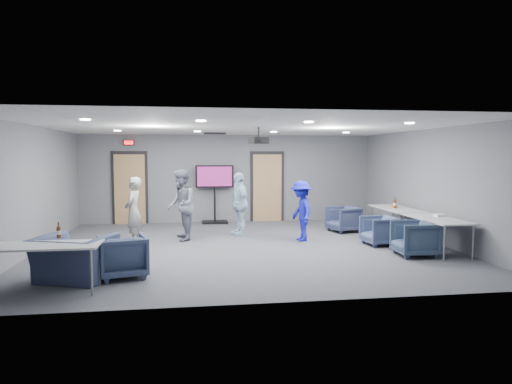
{
  "coord_description": "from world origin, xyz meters",
  "views": [
    {
      "loc": [
        -1.22,
        -10.15,
        2.06
      ],
      "look_at": [
        0.34,
        0.53,
        1.2
      ],
      "focal_mm": 32.0,
      "sensor_mm": 36.0,
      "label": 1
    }
  ],
  "objects": [
    {
      "name": "table_right_a",
      "position": [
        4.0,
        0.76,
        0.69
      ],
      "size": [
        0.77,
        1.84,
        0.73
      ],
      "rotation": [
        0.0,
        0.0,
        1.57
      ],
      "color": "silver",
      "rests_on": "floor"
    },
    {
      "name": "table_front_left",
      "position": [
        -3.47,
        -3.0,
        0.68
      ],
      "size": [
        1.78,
        0.74,
        0.73
      ],
      "rotation": [
        0.0,
        0.0,
        0.0
      ],
      "color": "silver",
      "rests_on": "floor"
    },
    {
      "name": "ceiling",
      "position": [
        0.0,
        0.0,
        2.7
      ],
      "size": [
        9.0,
        9.0,
        0.0
      ],
      "primitive_type": "plane",
      "rotation": [
        3.14,
        0.0,
        0.0
      ],
      "color": "silver",
      "rests_on": "wall_back"
    },
    {
      "name": "person_b",
      "position": [
        -1.43,
        1.0,
        0.87
      ],
      "size": [
        0.73,
        0.9,
        1.74
      ],
      "primitive_type": "imported",
      "rotation": [
        0.0,
        0.0,
        -1.49
      ],
      "color": "slate",
      "rests_on": "floor"
    },
    {
      "name": "table_right_b",
      "position": [
        4.0,
        -1.14,
        0.69
      ],
      "size": [
        0.77,
        1.85,
        0.73
      ],
      "rotation": [
        0.0,
        0.0,
        1.57
      ],
      "color": "silver",
      "rests_on": "floor"
    },
    {
      "name": "chair_right_b",
      "position": [
        3.12,
        -0.25,
        0.33
      ],
      "size": [
        0.79,
        0.77,
        0.67
      ],
      "primitive_type": "imported",
      "rotation": [
        0.0,
        0.0,
        -1.49
      ],
      "color": "#3E4A6B",
      "rests_on": "floor"
    },
    {
      "name": "tv_stand",
      "position": [
        -0.46,
        3.75,
        1.01
      ],
      "size": [
        1.16,
        0.55,
        1.77
      ],
      "color": "black",
      "rests_on": "floor"
    },
    {
      "name": "snack_box",
      "position": [
        4.0,
        0.91,
        0.75
      ],
      "size": [
        0.2,
        0.17,
        0.04
      ],
      "primitive_type": "cube",
      "rotation": [
        0.0,
        0.0,
        0.35
      ],
      "color": "#D75A35",
      "rests_on": "table_right_a"
    },
    {
      "name": "chair_front_b",
      "position": [
        -3.11,
        -2.4,
        0.37
      ],
      "size": [
        1.42,
        1.33,
        0.75
      ],
      "primitive_type": "imported",
      "rotation": [
        0.0,
        0.0,
        2.8
      ],
      "color": "#394363",
      "rests_on": "floor"
    },
    {
      "name": "wall_back",
      "position": [
        0.0,
        4.0,
        1.35
      ],
      "size": [
        9.0,
        0.02,
        2.7
      ],
      "primitive_type": "cube",
      "color": "slate",
      "rests_on": "floor"
    },
    {
      "name": "door_right",
      "position": [
        1.2,
        3.95,
        1.07
      ],
      "size": [
        1.06,
        0.17,
        2.24
      ],
      "color": "black",
      "rests_on": "wall_back"
    },
    {
      "name": "door_left",
      "position": [
        -3.0,
        3.95,
        1.07
      ],
      "size": [
        1.06,
        0.17,
        2.24
      ],
      "color": "black",
      "rests_on": "wall_back"
    },
    {
      "name": "chair_right_a",
      "position": [
        2.9,
        1.64,
        0.34
      ],
      "size": [
        0.92,
        0.91,
        0.69
      ],
      "primitive_type": "imported",
      "rotation": [
        0.0,
        0.0,
        -1.3
      ],
      "color": "#343C5B",
      "rests_on": "floor"
    },
    {
      "name": "chair_right_c",
      "position": [
        3.35,
        -1.46,
        0.36
      ],
      "size": [
        0.84,
        0.82,
        0.73
      ],
      "primitive_type": "imported",
      "rotation": [
        0.0,
        0.0,
        -1.63
      ],
      "color": "#35445B",
      "rests_on": "floor"
    },
    {
      "name": "bottle_front",
      "position": [
        -3.32,
        -2.46,
        0.83
      ],
      "size": [
        0.07,
        0.07,
        0.26
      ],
      "color": "#51250E",
      "rests_on": "table_front_left"
    },
    {
      "name": "wrapper",
      "position": [
        4.22,
        -0.9,
        0.76
      ],
      "size": [
        0.26,
        0.2,
        0.05
      ],
      "primitive_type": "cube",
      "rotation": [
        0.0,
        0.0,
        0.2
      ],
      "color": "white",
      "rests_on": "table_right_b"
    },
    {
      "name": "hvac_diffuser",
      "position": [
        -0.5,
        2.8,
        2.69
      ],
      "size": [
        0.6,
        0.6,
        0.03
      ],
      "primitive_type": "cube",
      "color": "black",
      "rests_on": "ceiling"
    },
    {
      "name": "floor",
      "position": [
        0.0,
        0.0,
        0.0
      ],
      "size": [
        9.0,
        9.0,
        0.0
      ],
      "primitive_type": "plane",
      "color": "#3D4046",
      "rests_on": "ground"
    },
    {
      "name": "wall_left",
      "position": [
        -4.5,
        0.0,
        1.35
      ],
      "size": [
        0.02,
        8.0,
        2.7
      ],
      "primitive_type": "cube",
      "color": "slate",
      "rests_on": "floor"
    },
    {
      "name": "chair_front_a",
      "position": [
        -2.36,
        -2.29,
        0.36
      ],
      "size": [
        0.95,
        0.96,
        0.72
      ],
      "primitive_type": "imported",
      "rotation": [
        0.0,
        0.0,
        3.4
      ],
      "color": "#3C4867",
      "rests_on": "floor"
    },
    {
      "name": "person_a",
      "position": [
        -2.5,
        0.55,
        0.79
      ],
      "size": [
        0.48,
        0.64,
        1.58
      ],
      "primitive_type": "imported",
      "rotation": [
        0.0,
        0.0,
        -1.76
      ],
      "color": "gray",
      "rests_on": "floor"
    },
    {
      "name": "person_c",
      "position": [
        0.05,
        1.53,
        0.82
      ],
      "size": [
        0.65,
        1.03,
        1.63
      ],
      "primitive_type": "imported",
      "rotation": [
        0.0,
        0.0,
        -1.29
      ],
      "color": "#BEDFF4",
      "rests_on": "floor"
    },
    {
      "name": "exit_sign",
      "position": [
        -3.0,
        3.93,
        2.45
      ],
      "size": [
        0.32,
        0.08,
        0.16
      ],
      "color": "black",
      "rests_on": "wall_back"
    },
    {
      "name": "downlights",
      "position": [
        0.0,
        0.0,
        2.68
      ],
      "size": [
        6.18,
        3.78,
        0.02
      ],
      "color": "white",
      "rests_on": "ceiling"
    },
    {
      "name": "person_d",
      "position": [
        1.45,
        0.53,
        0.73
      ],
      "size": [
        0.63,
        0.99,
        1.46
      ],
      "primitive_type": "imported",
      "rotation": [
        0.0,
        0.0,
        -1.48
      ],
      "color": "#1B1DB0",
      "rests_on": "floor"
    },
    {
      "name": "bottle_right",
      "position": [
        3.95,
        0.75,
        0.84
      ],
      "size": [
        0.08,
        0.08,
        0.29
      ],
      "color": "#51250E",
      "rests_on": "table_right_a"
    },
    {
      "name": "wall_right",
      "position": [
        4.5,
        0.0,
        1.35
      ],
      "size": [
        0.02,
        8.0,
        2.7
      ],
      "primitive_type": "cube",
      "color": "slate",
      "rests_on": "floor"
    },
    {
      "name": "projector",
      "position": [
        0.31,
        -0.11,
        2.4
      ],
      "size": [
        0.45,
        0.41,
        0.36
      ],
      "rotation": [
        0.0,
        0.0,
        0.31
      ],
      "color": "black",
      "rests_on": "ceiling"
    },
    {
      "name": "wall_front",
      "position": [
        0.0,
        -4.0,
        1.35
      ],
      "size": [
        9.0,
        0.02,
        2.7
      ],
      "primitive_type": "cube",
      "color": "slate",
      "rests_on": "floor"
    }
  ]
}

